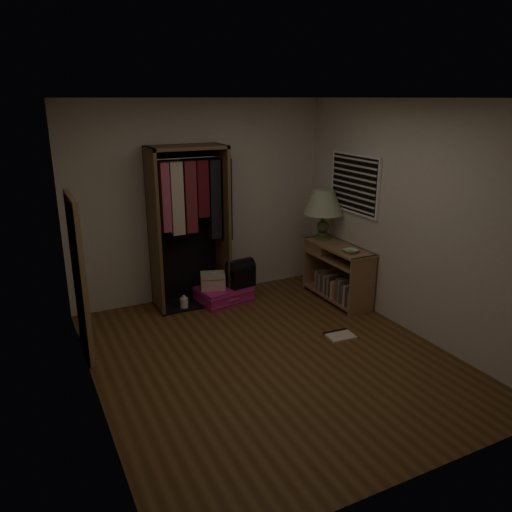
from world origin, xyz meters
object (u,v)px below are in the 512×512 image
object	(u,v)px
pink_suitcase	(224,294)
open_wardrobe	(191,212)
floor_mirror	(79,276)
white_jug	(184,303)
console_bookshelf	(337,270)
table_lamp	(324,203)
black_bag	(241,272)
train_case	(213,281)

from	to	relation	value
pink_suitcase	open_wardrobe	bearing A→B (deg)	144.07
open_wardrobe	floor_mirror	bearing A→B (deg)	-152.78
open_wardrobe	white_jug	world-z (taller)	open_wardrobe
console_bookshelf	open_wardrobe	distance (m)	2.06
open_wardrobe	floor_mirror	xyz separation A→B (m)	(-1.50, -0.77, -0.37)
open_wardrobe	table_lamp	bearing A→B (deg)	-12.01
console_bookshelf	pink_suitcase	distance (m)	1.54
white_jug	black_bag	bearing A→B (deg)	-5.28
console_bookshelf	train_case	distance (m)	1.65
pink_suitcase	train_case	distance (m)	0.26
black_bag	white_jug	bearing A→B (deg)	166.24
floor_mirror	table_lamp	distance (m)	3.29
floor_mirror	black_bag	bearing A→B (deg)	14.38
open_wardrobe	floor_mirror	size ratio (longest dim) A/B	1.21
black_bag	table_lamp	world-z (taller)	table_lamp
console_bookshelf	white_jug	bearing A→B (deg)	163.59
train_case	table_lamp	size ratio (longest dim) A/B	0.55
console_bookshelf	black_bag	distance (m)	1.28
pink_suitcase	white_jug	distance (m)	0.55
open_wardrobe	black_bag	bearing A→B (deg)	-23.01
console_bookshelf	floor_mirror	xyz separation A→B (m)	(-3.24, -0.03, 0.45)
console_bookshelf	table_lamp	xyz separation A→B (m)	(0.00, 0.37, 0.84)
pink_suitcase	white_jug	size ratio (longest dim) A/B	4.19
open_wardrobe	table_lamp	world-z (taller)	open_wardrobe
floor_mirror	open_wardrobe	bearing A→B (deg)	27.22
pink_suitcase	train_case	xyz separation A→B (m)	(-0.15, 0.00, 0.21)
pink_suitcase	white_jug	world-z (taller)	pink_suitcase
table_lamp	train_case	bearing A→B (deg)	172.41
pink_suitcase	table_lamp	world-z (taller)	table_lamp
floor_mirror	white_jug	bearing A→B (deg)	24.90
table_lamp	pink_suitcase	bearing A→B (deg)	171.79
console_bookshelf	pink_suitcase	xyz separation A→B (m)	(-1.40, 0.57, -0.30)
floor_mirror	pink_suitcase	distance (m)	2.08
black_bag	console_bookshelf	bearing A→B (deg)	-31.58
console_bookshelf	pink_suitcase	size ratio (longest dim) A/B	1.47
floor_mirror	white_jug	xyz separation A→B (m)	(1.29, 0.60, -0.77)
console_bookshelf	floor_mirror	world-z (taller)	floor_mirror
open_wardrobe	floor_mirror	distance (m)	1.72
train_case	black_bag	xyz separation A→B (m)	(0.37, -0.08, 0.08)
black_bag	white_jug	size ratio (longest dim) A/B	2.05
pink_suitcase	train_case	bearing A→B (deg)	168.42
floor_mirror	train_case	size ratio (longest dim) A/B	4.58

